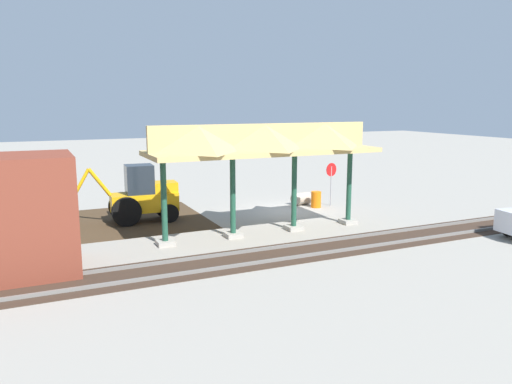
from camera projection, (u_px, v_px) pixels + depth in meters
ground_plane at (288, 211)px, 27.14m from camera, size 120.00×120.00×0.00m
dirt_work_zone at (97, 223)px, 24.25m from camera, size 10.49×7.00×0.01m
platform_canopy at (264, 141)px, 21.66m from camera, size 10.24×3.20×4.90m
rail_tracks at (367, 242)px, 20.89m from camera, size 60.00×2.58×0.15m
stop_sign at (331, 175)px, 28.19m from camera, size 0.75×0.18×2.44m
backhoe at (141, 196)px, 24.43m from camera, size 5.33×1.83×2.82m
dirt_mound at (47, 226)px, 23.80m from camera, size 5.80×5.80×2.35m
concrete_pipe at (301, 199)px, 28.65m from camera, size 1.13×0.86×0.70m
brick_utility_building at (15, 216)px, 16.74m from camera, size 3.79×3.10×4.08m
traffic_barrel at (316, 199)px, 27.90m from camera, size 0.56×0.56×0.90m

